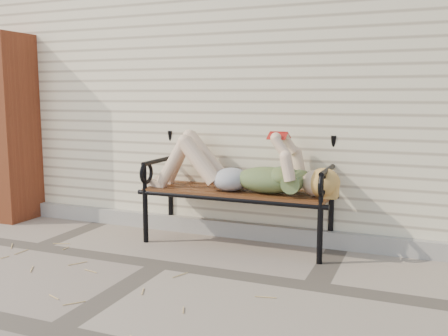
% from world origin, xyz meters
% --- Properties ---
extents(ground, '(80.00, 80.00, 0.00)m').
position_xyz_m(ground, '(0.00, 0.00, 0.00)').
color(ground, gray).
rests_on(ground, ground).
extents(house_wall, '(8.00, 4.00, 3.00)m').
position_xyz_m(house_wall, '(0.00, 3.00, 1.50)').
color(house_wall, beige).
rests_on(house_wall, ground).
extents(foundation_strip, '(8.00, 0.10, 0.15)m').
position_xyz_m(foundation_strip, '(0.00, 0.97, 0.07)').
color(foundation_strip, gray).
rests_on(foundation_strip, ground).
extents(brick_pillar, '(0.50, 0.50, 2.00)m').
position_xyz_m(brick_pillar, '(-2.30, 0.75, 1.00)').
color(brick_pillar, '#AD4C27').
rests_on(brick_pillar, ground).
extents(garden_bench, '(1.83, 0.73, 1.19)m').
position_xyz_m(garden_bench, '(0.37, 0.86, 0.66)').
color(garden_bench, black).
rests_on(garden_bench, ground).
extents(reading_woman, '(1.73, 0.39, 0.54)m').
position_xyz_m(reading_woman, '(0.39, 0.72, 0.70)').
color(reading_woman, '#093745').
rests_on(reading_woman, ground).
extents(straw_scatter, '(2.99, 1.73, 0.01)m').
position_xyz_m(straw_scatter, '(-0.29, -0.65, 0.01)').
color(straw_scatter, tan).
rests_on(straw_scatter, ground).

